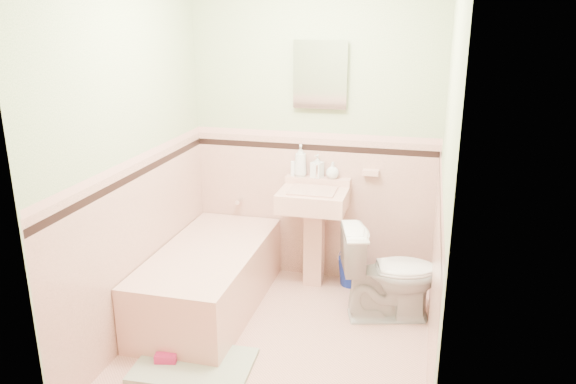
% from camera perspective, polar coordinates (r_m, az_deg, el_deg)
% --- Properties ---
extents(floor, '(2.20, 2.20, 0.00)m').
position_cam_1_polar(floor, '(3.97, -0.92, -15.00)').
color(floor, '#DCA390').
rests_on(floor, ground).
extents(wall_back, '(2.50, 0.00, 2.50)m').
position_cam_1_polar(wall_back, '(4.50, 2.68, 6.21)').
color(wall_back, beige).
rests_on(wall_back, ground).
extents(wall_front, '(2.50, 0.00, 2.50)m').
position_cam_1_polar(wall_front, '(2.46, -7.76, -3.65)').
color(wall_front, beige).
rests_on(wall_front, ground).
extents(wall_left, '(0.00, 2.50, 2.50)m').
position_cam_1_polar(wall_left, '(3.84, -15.62, 3.58)').
color(wall_left, beige).
rests_on(wall_left, ground).
extents(wall_right, '(0.00, 2.50, 2.50)m').
position_cam_1_polar(wall_right, '(3.35, 15.75, 1.56)').
color(wall_right, beige).
rests_on(wall_right, ground).
extents(wainscot_back, '(2.00, 0.00, 2.00)m').
position_cam_1_polar(wainscot_back, '(4.66, 2.53, -1.67)').
color(wainscot_back, '#DFA895').
rests_on(wainscot_back, ground).
extents(wainscot_front, '(2.00, 0.00, 2.00)m').
position_cam_1_polar(wainscot_front, '(2.77, -7.09, -16.17)').
color(wainscot_front, '#DFA895').
rests_on(wainscot_front, ground).
extents(wainscot_left, '(0.00, 2.20, 2.20)m').
position_cam_1_polar(wainscot_left, '(4.03, -14.71, -5.43)').
color(wainscot_left, '#DFA895').
rests_on(wainscot_left, ground).
extents(wainscot_right, '(0.00, 2.20, 2.20)m').
position_cam_1_polar(wainscot_right, '(3.57, 14.69, -8.50)').
color(wainscot_right, '#DFA895').
rests_on(wainscot_right, ground).
extents(accent_back, '(2.00, 0.00, 2.00)m').
position_cam_1_polar(accent_back, '(4.51, 2.61, 4.55)').
color(accent_back, black).
rests_on(accent_back, ground).
extents(accent_front, '(2.00, 0.00, 2.00)m').
position_cam_1_polar(accent_front, '(2.53, -7.49, -6.25)').
color(accent_front, black).
rests_on(accent_front, ground).
extents(accent_left, '(0.00, 2.20, 2.20)m').
position_cam_1_polar(accent_left, '(3.86, -15.23, 1.69)').
color(accent_left, black).
rests_on(accent_left, ground).
extents(accent_right, '(0.00, 2.20, 2.20)m').
position_cam_1_polar(accent_right, '(3.38, 15.26, -0.54)').
color(accent_right, black).
rests_on(accent_right, ground).
extents(cap_back, '(2.00, 0.00, 2.00)m').
position_cam_1_polar(cap_back, '(4.49, 2.63, 5.79)').
color(cap_back, '#DCA294').
rests_on(cap_back, ground).
extents(cap_front, '(2.00, 0.00, 2.00)m').
position_cam_1_polar(cap_front, '(2.49, -7.58, -4.15)').
color(cap_front, '#DCA294').
rests_on(cap_front, ground).
extents(cap_left, '(0.00, 2.20, 2.20)m').
position_cam_1_polar(cap_left, '(3.84, -15.34, 3.13)').
color(cap_left, '#DCA294').
rests_on(cap_left, ground).
extents(cap_right, '(0.00, 2.20, 2.20)m').
position_cam_1_polar(cap_right, '(3.35, 15.40, 1.09)').
color(cap_right, '#DCA294').
rests_on(cap_right, ground).
extents(bathtub, '(0.70, 1.50, 0.45)m').
position_cam_1_polar(bathtub, '(4.31, -7.98, -8.93)').
color(bathtub, '#D7A08D').
rests_on(bathtub, floor).
extents(tub_faucet, '(0.04, 0.12, 0.04)m').
position_cam_1_polar(tub_faucet, '(4.78, -4.97, -0.86)').
color(tub_faucet, silver).
rests_on(tub_faucet, wall_back).
extents(sink, '(0.53, 0.48, 0.83)m').
position_cam_1_polar(sink, '(4.51, 2.53, -4.87)').
color(sink, '#D7A08D').
rests_on(sink, floor).
extents(sink_faucet, '(0.02, 0.02, 0.10)m').
position_cam_1_polar(sink_faucet, '(4.47, 2.99, 2.16)').
color(sink_faucet, silver).
rests_on(sink_faucet, sink).
extents(medicine_cabinet, '(0.36, 0.04, 0.45)m').
position_cam_1_polar(medicine_cabinet, '(4.40, 3.33, 11.86)').
color(medicine_cabinet, white).
rests_on(medicine_cabinet, wall_back).
extents(soap_dish, '(0.13, 0.07, 0.04)m').
position_cam_1_polar(soap_dish, '(4.46, 8.44, 1.98)').
color(soap_dish, '#D7A08D').
rests_on(soap_dish, wall_back).
extents(soap_bottle_left, '(0.12, 0.12, 0.26)m').
position_cam_1_polar(soap_bottle_left, '(4.52, 1.29, 3.23)').
color(soap_bottle_left, '#B2B2B2').
rests_on(soap_bottle_left, sink).
extents(soap_bottle_mid, '(0.11, 0.11, 0.19)m').
position_cam_1_polar(soap_bottle_mid, '(4.50, 3.00, 2.66)').
color(soap_bottle_mid, '#B2B2B2').
rests_on(soap_bottle_mid, sink).
extents(soap_bottle_right, '(0.14, 0.14, 0.13)m').
position_cam_1_polar(soap_bottle_right, '(4.48, 4.58, 2.23)').
color(soap_bottle_right, '#B2B2B2').
rests_on(soap_bottle_right, sink).
extents(tube, '(0.05, 0.05, 0.12)m').
position_cam_1_polar(tube, '(4.55, 0.50, 2.42)').
color(tube, white).
rests_on(tube, sink).
extents(toilet, '(0.77, 0.56, 0.71)m').
position_cam_1_polar(toilet, '(4.16, 10.32, -8.12)').
color(toilet, white).
rests_on(toilet, floor).
extents(bucket, '(0.30, 0.30, 0.23)m').
position_cam_1_polar(bucket, '(4.69, 6.55, -8.03)').
color(bucket, navy).
rests_on(bucket, floor).
extents(bath_mat, '(0.76, 0.53, 0.03)m').
position_cam_1_polar(bath_mat, '(3.76, -9.56, -17.02)').
color(bath_mat, gray).
rests_on(bath_mat, floor).
extents(shoe, '(0.15, 0.09, 0.05)m').
position_cam_1_polar(shoe, '(3.78, -12.37, -16.23)').
color(shoe, '#BF1E59').
rests_on(shoe, bath_mat).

